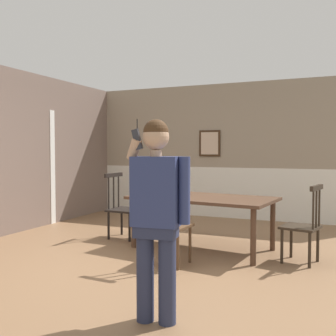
% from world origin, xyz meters
% --- Properties ---
extents(ground_plane, '(7.40, 7.40, 0.00)m').
position_xyz_m(ground_plane, '(0.00, 0.00, 0.00)').
color(ground_plane, '#846042').
extents(room_back_partition, '(5.74, 0.17, 2.70)m').
position_xyz_m(room_back_partition, '(-0.00, 3.37, 1.30)').
color(room_back_partition, gray).
rests_on(room_back_partition, ground_plane).
extents(dining_table, '(2.04, 1.25, 0.73)m').
position_xyz_m(dining_table, '(0.34, 0.72, 0.65)').
color(dining_table, '#4C3323').
rests_on(dining_table, ground_plane).
extents(chair_near_window, '(0.46, 0.46, 1.02)m').
position_xyz_m(chair_near_window, '(0.23, -0.17, 0.49)').
color(chair_near_window, '#513823').
rests_on(chair_near_window, ground_plane).
extents(chair_by_doorway, '(0.48, 0.48, 1.01)m').
position_xyz_m(chair_by_doorway, '(-1.00, 0.88, 0.48)').
color(chair_by_doorway, black).
rests_on(chair_by_doorway, ground_plane).
extents(chair_at_table_head, '(0.49, 0.49, 0.95)m').
position_xyz_m(chair_at_table_head, '(1.68, 0.55, 0.46)').
color(chair_at_table_head, '#2D2319').
rests_on(chair_at_table_head, ground_plane).
extents(person_figure, '(0.52, 0.25, 1.61)m').
position_xyz_m(person_figure, '(0.76, -1.65, 0.91)').
color(person_figure, '#282E49').
rests_on(person_figure, ground_plane).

